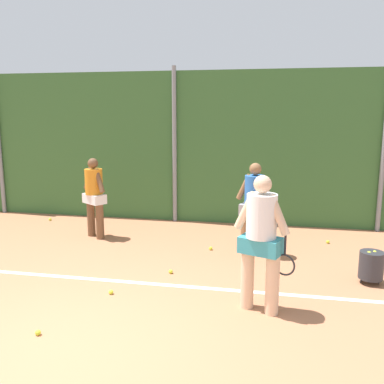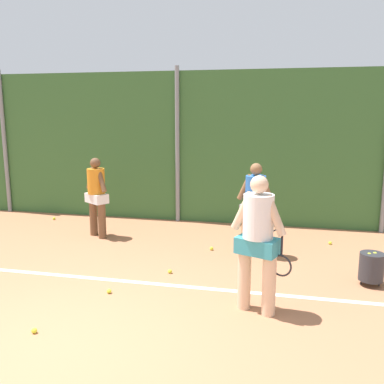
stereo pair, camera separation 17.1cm
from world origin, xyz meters
The scene contains 15 objects.
ground_plane centered at (0.00, 1.74, 0.00)m, with size 24.22×24.22×0.00m, color #B2704C.
hedge_fence_backdrop centered at (0.00, 5.91, 1.74)m, with size 15.74×0.25×3.48m, color #386633.
fence_post_left centered at (-4.54, 5.73, 1.79)m, with size 0.10×0.10×3.58m, color gray.
fence_post_center centered at (0.00, 5.73, 1.79)m, with size 0.10×0.10×3.58m, color gray.
court_baseline_paint centered at (0.00, 2.01, 0.00)m, with size 11.50×0.10×0.01m, color white.
player_foreground_near centered at (2.15, 1.46, 1.01)m, with size 0.80×0.48×1.80m.
player_midcourt centered at (1.96, 3.68, 0.94)m, with size 0.77×0.43×1.68m.
player_backcourt_far centered at (-1.31, 4.13, 0.93)m, with size 0.60×0.50×1.65m.
ball_hopper centered at (3.77, 2.68, 0.29)m, with size 0.36×0.36×0.51m.
tennis_ball_0 centered at (-2.94, 5.17, 0.03)m, with size 0.07×0.07×0.07m, color #CCDB33.
tennis_ball_1 centered at (0.05, 1.55, 0.03)m, with size 0.07×0.07×0.07m, color #CCDB33.
tennis_ball_4 centered at (-0.36, 0.33, 0.03)m, with size 0.07×0.07×0.07m, color #CCDB33.
tennis_ball_6 centered at (0.70, 2.48, 0.03)m, with size 0.07×0.07×0.07m, color #CCDB33.
tennis_ball_7 centered at (3.38, 4.61, 0.03)m, with size 0.07×0.07×0.07m, color #CCDB33.
tennis_ball_8 centered at (1.16, 3.76, 0.03)m, with size 0.07×0.07×0.07m, color #CCDB33.
Camera 2 is at (2.44, -3.74, 2.58)m, focal length 39.47 mm.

